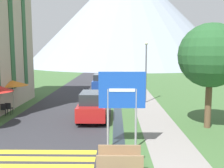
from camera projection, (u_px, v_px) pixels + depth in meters
The scene contains 15 objects.
ground_plane at pixel (106, 92), 27.13m from camera, with size 160.00×160.00×0.00m, color #3D6033.
road at pixel (92, 81), 37.08m from camera, with size 6.40×60.00×0.01m.
footpath at pixel (133, 81), 36.99m from camera, with size 2.20×60.00×0.01m.
drainage_channel at pixel (117, 81), 37.03m from camera, with size 0.60×60.00×0.00m.
crosswalk_marking at pixel (29, 159), 10.16m from camera, with size 5.44×1.84×0.01m.
mountain_distant at pixel (128, 14), 80.24m from camera, with size 64.49×64.49×32.71m.
road_sign at pixel (122, 97), 11.06m from camera, with size 2.08×0.11×3.47m.
footbridge at pixel (120, 161), 9.48m from camera, with size 1.70×1.10×0.65m.
parked_car_near at pixel (93, 106), 15.93m from camera, with size 1.83×3.94×1.82m.
parked_car_far at pixel (100, 82), 28.60m from camera, with size 1.77×4.21×1.82m.
cafe_chair_far_right at pixel (9, 108), 17.23m from camera, with size 0.40×0.40×0.85m.
cafe_chair_far_left at pixel (3, 108), 16.97m from camera, with size 0.40×0.40×0.85m.
cafe_umbrella_rear_orange at pixel (13, 83), 18.45m from camera, with size 2.20×2.20×2.23m.
streetlamp at pixel (146, 67), 21.15m from camera, with size 0.28×0.28×5.18m.
tree_by_path at pixel (211, 56), 13.89m from camera, with size 3.60×3.60×5.94m.
Camera 1 is at (1.03, -6.78, 4.34)m, focal length 40.00 mm.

